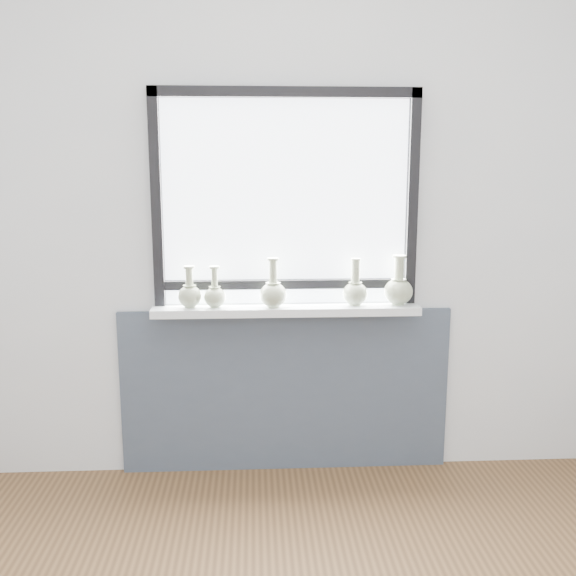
{
  "coord_description": "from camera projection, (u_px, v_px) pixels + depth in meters",
  "views": [
    {
      "loc": [
        -0.16,
        -1.39,
        1.59
      ],
      "look_at": [
        0.0,
        1.55,
        1.02
      ],
      "focal_mm": 40.0,
      "sensor_mm": 36.0,
      "label": 1
    }
  ],
  "objects": [
    {
      "name": "back_wall",
      "position": [
        285.0,
        223.0,
        3.2
      ],
      "size": [
        3.6,
        0.02,
        2.6
      ],
      "primitive_type": "cube",
      "color": "silver",
      "rests_on": "ground"
    },
    {
      "name": "apron_panel",
      "position": [
        286.0,
        391.0,
        3.34
      ],
      "size": [
        1.7,
        0.03,
        0.86
      ],
      "primitive_type": "cube",
      "color": "#404A5A",
      "rests_on": "ground"
    },
    {
      "name": "windowsill",
      "position": [
        286.0,
        310.0,
        3.18
      ],
      "size": [
        1.32,
        0.18,
        0.04
      ],
      "primitive_type": "cube",
      "color": "white",
      "rests_on": "apron_panel"
    },
    {
      "name": "window",
      "position": [
        286.0,
        195.0,
        3.14
      ],
      "size": [
        1.3,
        0.06,
        1.05
      ],
      "color": "black",
      "rests_on": "windowsill"
    },
    {
      "name": "vase_a",
      "position": [
        190.0,
        294.0,
        3.13
      ],
      "size": [
        0.12,
        0.12,
        0.21
      ],
      "rotation": [
        0.0,
        0.0,
        -0.19
      ],
      "color": "#AEBA95",
      "rests_on": "windowsill"
    },
    {
      "name": "vase_b",
      "position": [
        215.0,
        295.0,
        3.13
      ],
      "size": [
        0.11,
        0.11,
        0.2
      ],
      "rotation": [
        0.0,
        0.0,
        -0.19
      ],
      "color": "#AEBA95",
      "rests_on": "windowsill"
    },
    {
      "name": "vase_c",
      "position": [
        273.0,
        292.0,
        3.13
      ],
      "size": [
        0.13,
        0.13,
        0.24
      ],
      "rotation": [
        0.0,
        0.0,
        -0.12
      ],
      "color": "#AEBA95",
      "rests_on": "windowsill"
    },
    {
      "name": "vase_d",
      "position": [
        355.0,
        291.0,
        3.18
      ],
      "size": [
        0.12,
        0.12,
        0.24
      ],
      "rotation": [
        0.0,
        0.0,
        0.33
      ],
      "color": "#AEBA95",
      "rests_on": "windowsill"
    },
    {
      "name": "vase_e",
      "position": [
        398.0,
        289.0,
        3.19
      ],
      "size": [
        0.14,
        0.14,
        0.25
      ],
      "rotation": [
        0.0,
        0.0,
        -0.04
      ],
      "color": "#AEBA95",
      "rests_on": "windowsill"
    }
  ]
}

